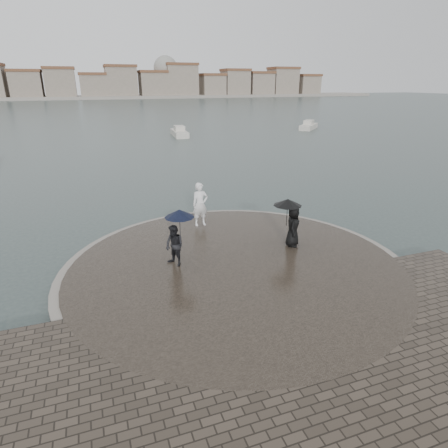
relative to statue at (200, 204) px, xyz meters
name	(u,v)px	position (x,y,z in m)	size (l,w,h in m)	color
ground	(281,329)	(0.09, -7.74, -1.35)	(400.00, 400.00, 0.00)	#2B3835
kerb_ring	(236,269)	(0.09, -4.24, -1.19)	(12.50, 12.50, 0.32)	gray
quay_tip	(236,269)	(0.09, -4.24, -1.17)	(11.90, 11.90, 0.36)	#2D261E
statue	(200,204)	(0.00, 0.00, 0.00)	(0.72, 0.48, 1.99)	white
visitor_left	(176,235)	(-1.91, -3.51, 0.14)	(1.21, 1.09, 2.04)	black
visitor_right	(291,219)	(2.73, -3.42, 0.15)	(1.24, 1.13, 1.95)	black
far_skyline	(76,84)	(-6.20, 152.97, 4.26)	(260.00, 20.00, 37.00)	gray
boats	(181,137)	(6.09, 29.27, -0.98)	(46.52, 15.34, 1.50)	beige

